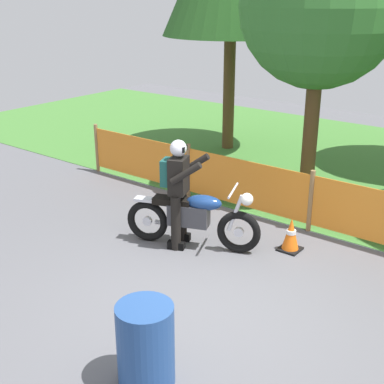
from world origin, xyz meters
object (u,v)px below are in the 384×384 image
(motorcycle_lead, at_px, (193,217))
(spare_drum, at_px, (146,345))
(traffic_cone, at_px, (291,235))
(rider_lead, at_px, (178,187))

(motorcycle_lead, height_order, spare_drum, motorcycle_lead)
(motorcycle_lead, relative_size, spare_drum, 2.30)
(traffic_cone, bearing_deg, spare_drum, -86.44)
(motorcycle_lead, distance_m, rider_lead, 0.52)
(motorcycle_lead, bearing_deg, rider_lead, -179.49)
(rider_lead, bearing_deg, traffic_cone, 9.64)
(motorcycle_lead, height_order, traffic_cone, motorcycle_lead)
(rider_lead, relative_size, spare_drum, 1.92)
(rider_lead, bearing_deg, spare_drum, -78.52)
(traffic_cone, distance_m, spare_drum, 3.50)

